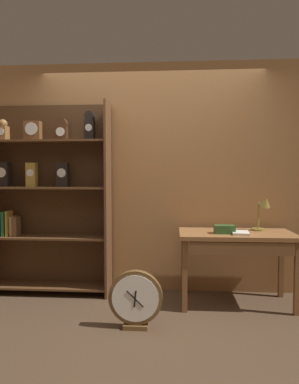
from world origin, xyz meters
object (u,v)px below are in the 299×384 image
(bookshelf, at_px, (46,196))
(open_repair_manual, at_px, (241,233))
(round_clock_large, at_px, (136,299))
(desk_lamp, at_px, (263,210))
(toolbox_small, at_px, (224,229))
(workbench, at_px, (237,242))

(bookshelf, bearing_deg, open_repair_manual, -8.73)
(bookshelf, height_order, round_clock_large, bookshelf)
(desk_lamp, height_order, toolbox_small, desk_lamp)
(bookshelf, distance_m, round_clock_large, 1.64)
(toolbox_small, bearing_deg, bookshelf, 171.56)
(workbench, distance_m, open_repair_manual, 0.14)
(bookshelf, xyz_separation_m, desk_lamp, (2.37, -0.10, -0.13))
(desk_lamp, distance_m, open_repair_manual, 0.41)
(desk_lamp, bearing_deg, open_repair_manual, -141.28)
(desk_lamp, relative_size, open_repair_manual, 1.69)
(workbench, height_order, toolbox_small, toolbox_small)
(toolbox_small, bearing_deg, workbench, 19.99)
(toolbox_small, distance_m, open_repair_manual, 0.16)
(toolbox_small, xyz_separation_m, round_clock_large, (-0.84, -0.57, -0.53))
(workbench, xyz_separation_m, round_clock_large, (-0.97, -0.62, -0.39))
(bookshelf, xyz_separation_m, round_clock_large, (1.11, -0.86, -0.84))
(desk_lamp, bearing_deg, bookshelf, 177.47)
(bookshelf, xyz_separation_m, toolbox_small, (1.95, -0.29, -0.31))
(open_repair_manual, distance_m, round_clock_large, 1.23)
(round_clock_large, bearing_deg, open_repair_manual, 28.44)
(open_repair_manual, bearing_deg, desk_lamp, 45.78)
(workbench, bearing_deg, bookshelf, 173.37)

